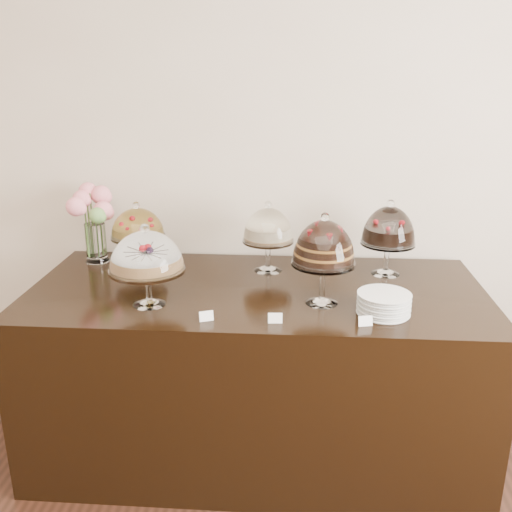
# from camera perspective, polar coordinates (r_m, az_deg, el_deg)

# --- Properties ---
(wall_back) EXTENTS (5.00, 0.04, 3.00)m
(wall_back) POSITION_cam_1_polar(r_m,az_deg,el_deg) (3.15, 3.87, 10.70)
(wall_back) COLOR beige
(wall_back) RESTS_ON ground
(display_counter) EXTENTS (2.20, 1.00, 0.90)m
(display_counter) POSITION_cam_1_polar(r_m,az_deg,el_deg) (2.97, 0.07, -11.28)
(display_counter) COLOR black
(display_counter) RESTS_ON ground
(cake_stand_sugar_sponge) EXTENTS (0.34, 0.34, 0.38)m
(cake_stand_sugar_sponge) POSITION_cam_1_polar(r_m,az_deg,el_deg) (2.55, -10.91, 0.09)
(cake_stand_sugar_sponge) COLOR white
(cake_stand_sugar_sponge) RESTS_ON display_counter
(cake_stand_choco_layer) EXTENTS (0.29, 0.29, 0.42)m
(cake_stand_choco_layer) POSITION_cam_1_polar(r_m,az_deg,el_deg) (2.53, 6.80, 0.98)
(cake_stand_choco_layer) COLOR white
(cake_stand_choco_layer) RESTS_ON display_counter
(cake_stand_cheesecake) EXTENTS (0.27, 0.27, 0.37)m
(cake_stand_cheesecake) POSITION_cam_1_polar(r_m,az_deg,el_deg) (2.94, 1.23, 2.79)
(cake_stand_cheesecake) COLOR white
(cake_stand_cheesecake) RESTS_ON display_counter
(cake_stand_dark_choco) EXTENTS (0.28, 0.28, 0.39)m
(cake_stand_dark_choco) POSITION_cam_1_polar(r_m,az_deg,el_deg) (2.96, 13.13, 2.64)
(cake_stand_dark_choco) COLOR white
(cake_stand_dark_choco) RESTS_ON display_counter
(cake_stand_fruit_tart) EXTENTS (0.29, 0.29, 0.35)m
(cake_stand_fruit_tart) POSITION_cam_1_polar(r_m,az_deg,el_deg) (3.08, -11.77, 2.96)
(cake_stand_fruit_tart) COLOR white
(cake_stand_fruit_tart) RESTS_ON display_counter
(flower_vase) EXTENTS (0.22, 0.30, 0.42)m
(flower_vase) POSITION_cam_1_polar(r_m,az_deg,el_deg) (3.20, -15.98, 3.97)
(flower_vase) COLOR white
(flower_vase) RESTS_ON display_counter
(plate_stack) EXTENTS (0.22, 0.22, 0.09)m
(plate_stack) POSITION_cam_1_polar(r_m,az_deg,el_deg) (2.54, 12.66, -4.68)
(plate_stack) COLOR white
(plate_stack) RESTS_ON display_counter
(price_card_left) EXTENTS (0.06, 0.04, 0.04)m
(price_card_left) POSITION_cam_1_polar(r_m,az_deg,el_deg) (2.43, -4.99, -6.01)
(price_card_left) COLOR white
(price_card_left) RESTS_ON display_counter
(price_card_right) EXTENTS (0.06, 0.03, 0.04)m
(price_card_right) POSITION_cam_1_polar(r_m,az_deg,el_deg) (2.42, 10.89, -6.40)
(price_card_right) COLOR white
(price_card_right) RESTS_ON display_counter
(price_card_extra) EXTENTS (0.06, 0.02, 0.04)m
(price_card_extra) POSITION_cam_1_polar(r_m,az_deg,el_deg) (2.40, 1.94, -6.23)
(price_card_extra) COLOR white
(price_card_extra) RESTS_ON display_counter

